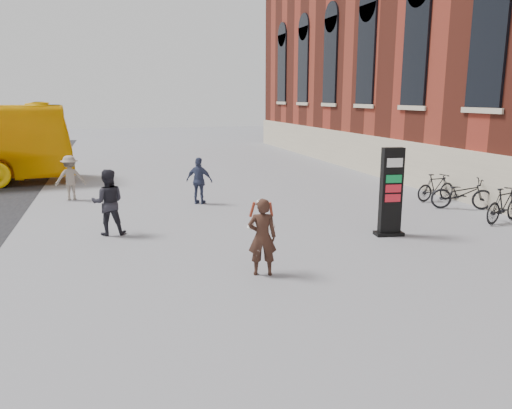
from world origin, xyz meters
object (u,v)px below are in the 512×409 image
object	(u,v)px
pedestrian_b	(70,178)
pedestrian_c	(199,181)
pedestrian_a	(108,202)
bike_6	(462,194)
info_pylon	(391,192)
bike_7	(436,187)
woman	(262,236)
bike_5	(504,205)

from	to	relation	value
pedestrian_b	pedestrian_c	bearing A→B (deg)	151.36
pedestrian_a	bike_6	size ratio (longest dim) A/B	0.90
pedestrian_c	info_pylon	bearing A→B (deg)	159.82
pedestrian_c	bike_6	xyz separation A→B (m)	(8.05, -3.18, -0.29)
bike_6	info_pylon	bearing A→B (deg)	142.17
bike_7	pedestrian_a	bearing A→B (deg)	90.12
pedestrian_a	info_pylon	bearing A→B (deg)	166.61
bike_7	info_pylon	bearing A→B (deg)	124.74
woman	pedestrian_b	size ratio (longest dim) A/B	1.02
info_pylon	pedestrian_b	xyz separation A→B (m)	(-8.38, 7.29, -0.37)
pedestrian_c	bike_6	world-z (taller)	pedestrian_c
info_pylon	bike_6	xyz separation A→B (m)	(3.93, 2.14, -0.65)
bike_5	bike_6	distance (m)	1.84
bike_5	bike_7	bearing A→B (deg)	-17.79
info_pylon	bike_7	size ratio (longest dim) A/B	1.44
bike_7	bike_5	bearing A→B (deg)	173.09
woman	bike_5	distance (m)	8.32
bike_6	pedestrian_a	bearing A→B (deg)	113.63
bike_7	bike_6	bearing A→B (deg)	173.09
pedestrian_a	pedestrian_b	distance (m)	5.31
woman	bike_6	world-z (taller)	woman
woman	pedestrian_b	bearing A→B (deg)	-51.21
woman	pedestrian_c	xyz separation A→B (m)	(-0.03, 7.23, -0.03)
bike_6	pedestrian_c	bearing A→B (deg)	92.05
woman	pedestrian_c	distance (m)	7.23
info_pylon	woman	xyz separation A→B (m)	(-4.08, -1.90, -0.34)
pedestrian_b	bike_6	world-z (taller)	pedestrian_b
info_pylon	bike_5	xyz separation A→B (m)	(3.93, 0.30, -0.64)
info_pylon	woman	bearing A→B (deg)	-147.09
bike_6	woman	bearing A→B (deg)	140.38
bike_5	bike_7	world-z (taller)	bike_5
woman	bike_5	size ratio (longest dim) A/B	0.93
pedestrian_b	woman	bearing A→B (deg)	111.18
info_pylon	bike_6	bearing A→B (deg)	36.48
pedestrian_a	bike_6	distance (m)	11.03
bike_6	bike_7	xyz separation A→B (m)	(0.00, 1.36, -0.03)
pedestrian_c	bike_5	distance (m)	9.49
pedestrian_c	bike_6	size ratio (longest dim) A/B	0.82
woman	pedestrian_a	world-z (taller)	pedestrian_a
pedestrian_b	info_pylon	bearing A→B (deg)	135.12
info_pylon	woman	size ratio (longest dim) A/B	1.45
info_pylon	woman	world-z (taller)	info_pylon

